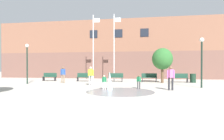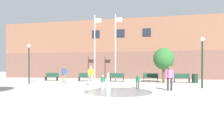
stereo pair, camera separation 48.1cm
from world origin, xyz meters
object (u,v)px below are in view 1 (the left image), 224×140
park_bench_under_right_flagpole (116,77)px  flagpole_right (114,46)px  park_bench_far_right (180,78)px  park_bench_near_trashcan (149,77)px  adult_watching (91,74)px  lamp_post_left_lane (27,58)px  lamp_post_right_lane (202,55)px  street_tree_near_building (162,59)px  park_bench_far_left (50,77)px  teen_by_trashcan (63,73)px  trash_can (193,78)px  adult_near_bench (171,76)px  child_in_fountain (104,81)px  flagpole_left (93,46)px  child_running (139,81)px  park_bench_under_left_flagpole (84,77)px

park_bench_under_right_flagpole → flagpole_right: size_ratio=0.21×
park_bench_far_right → flagpole_right: bearing=173.5°
park_bench_near_trashcan → adult_watching: (-5.10, -4.40, 0.45)m
lamp_post_left_lane → lamp_post_right_lane: (14.87, -1.09, 0.01)m
street_tree_near_building → adult_watching: bearing=-150.7°
park_bench_under_right_flagpole → flagpole_right: bearing=108.1°
park_bench_far_left → lamp_post_left_lane: (-0.22, -3.74, 1.96)m
park_bench_near_trashcan → park_bench_far_right: same height
teen_by_trashcan → trash_can: 12.94m
flagpole_right → adult_near_bench: bearing=-57.3°
child_in_fountain → flagpole_left: bearing=-116.1°
park_bench_near_trashcan → teen_by_trashcan: teen_by_trashcan is taller
park_bench_near_trashcan → flagpole_left: size_ratio=0.21×
adult_watching → child_running: bearing=-16.5°
child_in_fountain → park_bench_far_left: bearing=-87.4°
teen_by_trashcan → flagpole_left: (2.19, 3.35, 3.07)m
child_in_fountain → lamp_post_right_lane: (6.97, 1.99, 1.87)m
flagpole_left → adult_near_bench: bearing=-46.1°
park_bench_far_left → adult_near_bench: adult_near_bench is taller
park_bench_near_trashcan → flagpole_left: bearing=173.2°
park_bench_under_right_flagpole → adult_near_bench: adult_near_bench is taller
flagpole_left → trash_can: flagpole_left is taller
teen_by_trashcan → lamp_post_left_lane: bearing=160.8°
park_bench_far_right → lamp_post_right_lane: (0.44, -4.87, 1.97)m
teen_by_trashcan → child_running: bearing=-67.3°
adult_near_bench → lamp_post_right_lane: bearing=-1.6°
flagpole_right → park_bench_under_right_flagpole: bearing=-71.9°
park_bench_far_right → adult_watching: bearing=-151.9°
park_bench_near_trashcan → flagpole_left: 7.18m
park_bench_far_left → street_tree_near_building: bearing=-3.6°
lamp_post_left_lane → trash_can: size_ratio=4.12×
park_bench_under_left_flagpole → park_bench_under_right_flagpole: bearing=2.5°
teen_by_trashcan → child_running: teen_by_trashcan is taller
child_running → adult_watching: adult_watching is taller
lamp_post_left_lane → flagpole_right: bearing=31.1°
adult_near_bench → trash_can: bearing=25.9°
park_bench_far_left → street_tree_near_building: (12.37, -0.78, 1.88)m
park_bench_near_trashcan → flagpole_right: flagpole_right is taller
child_running → adult_near_bench: size_ratio=0.62×
adult_near_bench → adult_watching: bearing=121.8°
child_running → park_bench_far_left: bearing=-169.3°
park_bench_far_left → flagpole_left: size_ratio=0.21×
park_bench_under_right_flagpole → park_bench_near_trashcan: (3.55, 0.02, 0.00)m
child_running → adult_near_bench: 2.20m
park_bench_near_trashcan → teen_by_trashcan: size_ratio=1.01×
park_bench_near_trashcan → trash_can: 4.30m
park_bench_near_trashcan → child_running: 6.22m
park_bench_far_left → teen_by_trashcan: teen_by_trashcan is taller
child_in_fountain → lamp_post_left_lane: 8.68m
adult_watching → lamp_post_left_lane: bearing=-178.5°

